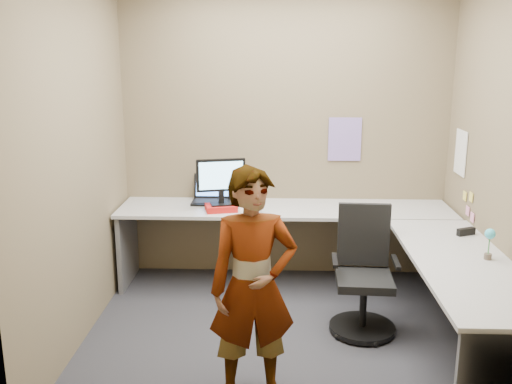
{
  "coord_description": "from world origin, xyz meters",
  "views": [
    {
      "loc": [
        -0.07,
        -3.94,
        2.09
      ],
      "look_at": [
        -0.23,
        0.25,
        1.05
      ],
      "focal_mm": 40.0,
      "sensor_mm": 36.0,
      "label": 1
    }
  ],
  "objects_px": {
    "desk": "(340,245)",
    "office_chair": "(363,282)",
    "monitor": "(221,178)",
    "person": "(253,287)"
  },
  "relations": [
    {
      "from": "desk",
      "to": "office_chair",
      "type": "distance_m",
      "value": 0.37
    },
    {
      "from": "office_chair",
      "to": "desk",
      "type": "bearing_deg",
      "value": 123.18
    },
    {
      "from": "monitor",
      "to": "office_chair",
      "type": "height_order",
      "value": "monitor"
    },
    {
      "from": "desk",
      "to": "office_chair",
      "type": "relative_size",
      "value": 3.15
    },
    {
      "from": "office_chair",
      "to": "person",
      "type": "bearing_deg",
      "value": -128.44
    },
    {
      "from": "monitor",
      "to": "office_chair",
      "type": "distance_m",
      "value": 1.51
    },
    {
      "from": "monitor",
      "to": "person",
      "type": "relative_size",
      "value": 0.29
    },
    {
      "from": "monitor",
      "to": "person",
      "type": "distance_m",
      "value": 1.72
    },
    {
      "from": "office_chair",
      "to": "person",
      "type": "height_order",
      "value": "person"
    },
    {
      "from": "desk",
      "to": "monitor",
      "type": "xyz_separation_m",
      "value": [
        -0.99,
        0.48,
        0.43
      ]
    }
  ]
}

